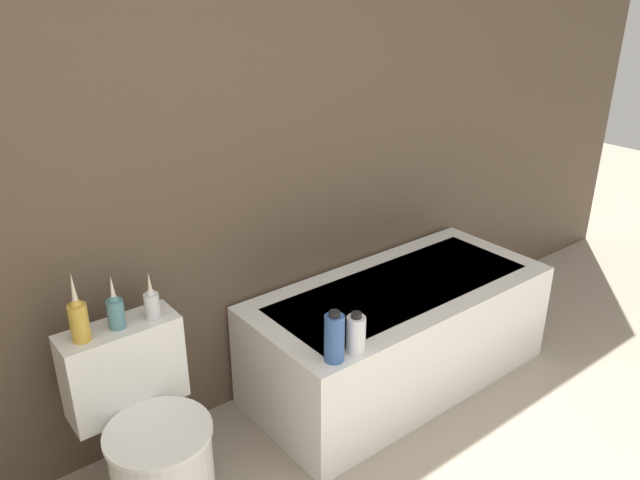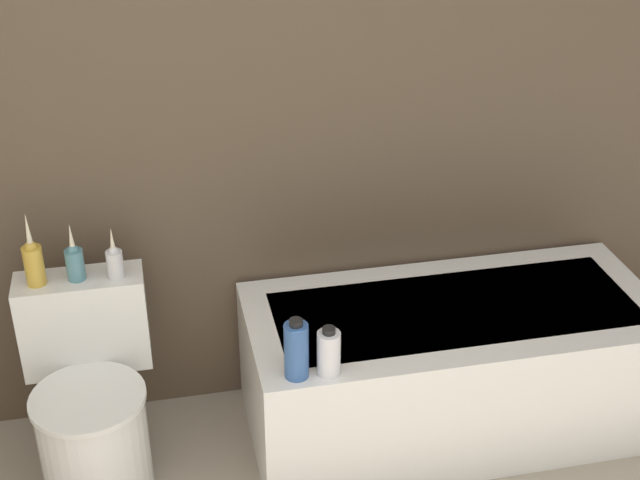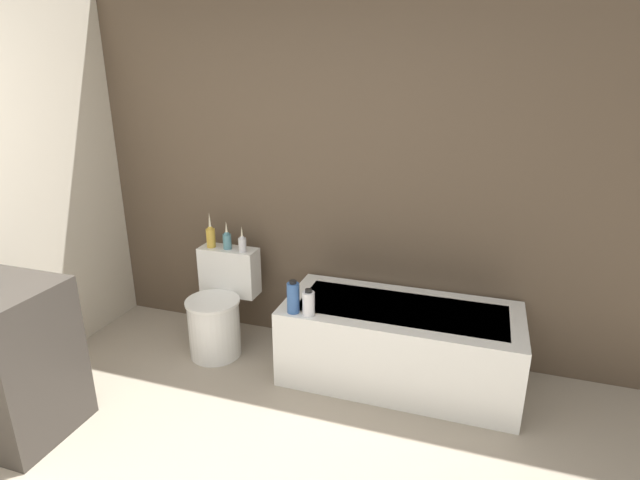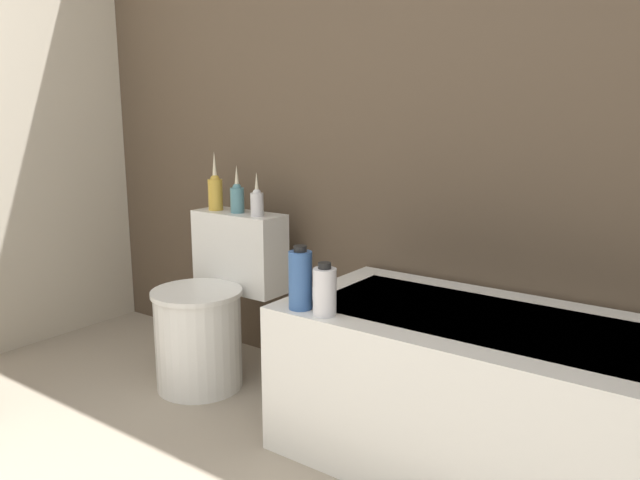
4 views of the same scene
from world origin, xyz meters
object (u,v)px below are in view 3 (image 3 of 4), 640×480
at_px(bathtub, 399,343).
at_px(vase_silver, 227,239).
at_px(shampoo_bottle_tall, 293,297).
at_px(vase_bronze, 242,243).
at_px(shampoo_bottle_short, 309,303).
at_px(vase_gold, 211,236).
at_px(toilet, 219,309).

height_order(bathtub, vase_silver, vase_silver).
bearing_deg(shampoo_bottle_tall, vase_silver, 148.18).
distance_m(bathtub, vase_bronze, 1.31).
distance_m(bathtub, shampoo_bottle_short, 0.69).
relative_size(bathtub, vase_bronze, 8.00).
relative_size(vase_silver, shampoo_bottle_short, 1.20).
bearing_deg(bathtub, vase_bronze, 173.65).
bearing_deg(shampoo_bottle_short, bathtub, 27.57).
xyz_separation_m(bathtub, vase_gold, (-1.45, 0.14, 0.55)).
height_order(vase_silver, vase_bronze, vase_silver).
xyz_separation_m(shampoo_bottle_tall, shampoo_bottle_short, (0.10, -0.01, -0.02)).
distance_m(bathtub, toilet, 1.32).
relative_size(shampoo_bottle_tall, shampoo_bottle_short, 1.23).
bearing_deg(toilet, shampoo_bottle_tall, -19.65).
bearing_deg(vase_bronze, shampoo_bottle_tall, -36.48).
bearing_deg(bathtub, vase_silver, 173.57).
bearing_deg(shampoo_bottle_tall, shampoo_bottle_short, -3.99).
bearing_deg(vase_silver, bathtub, -6.43).
xyz_separation_m(toilet, shampoo_bottle_tall, (0.68, -0.24, 0.31)).
xyz_separation_m(vase_silver, vase_bronze, (0.13, -0.02, -0.01)).
bearing_deg(vase_silver, shampoo_bottle_short, -28.67).
relative_size(bathtub, shampoo_bottle_short, 8.62).
xyz_separation_m(vase_silver, shampoo_bottle_tall, (0.68, -0.42, -0.17)).
xyz_separation_m(vase_gold, vase_bronze, (0.26, -0.01, -0.02)).
bearing_deg(shampoo_bottle_short, toilet, 162.32).
bearing_deg(bathtub, vase_gold, 174.31).
bearing_deg(shampoo_bottle_tall, vase_bronze, 143.52).
distance_m(bathtub, shampoo_bottle_tall, 0.78).
height_order(vase_bronze, shampoo_bottle_tall, vase_bronze).
bearing_deg(vase_gold, bathtub, -5.69).
distance_m(bathtub, vase_silver, 1.43).
bearing_deg(vase_gold, shampoo_bottle_tall, -27.24).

